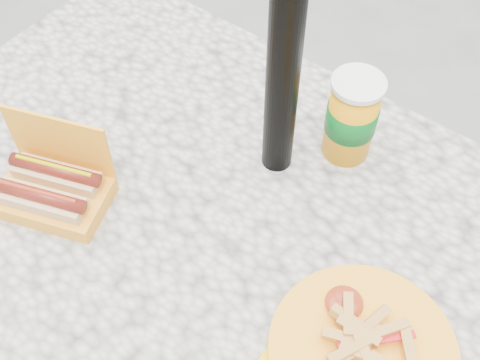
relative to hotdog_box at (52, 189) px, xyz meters
The scene contains 4 objects.
picnic_table 0.30m from the hotdog_box, 27.03° to the left, with size 1.20×0.80×0.75m.
hotdog_box is the anchor object (origin of this frame).
fries_plate 0.52m from the hotdog_box, ahead, with size 0.25×0.34×0.05m.
soda_cup 0.49m from the hotdog_box, 49.56° to the left, with size 0.08×0.08×0.16m.
Camera 1 is at (0.33, -0.38, 1.54)m, focal length 45.00 mm.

